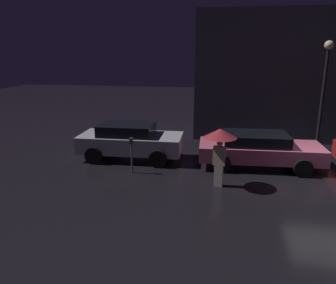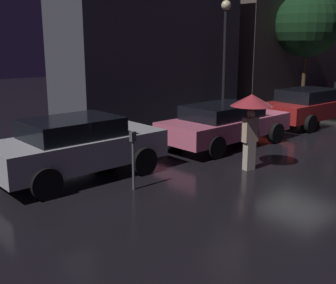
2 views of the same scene
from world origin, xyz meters
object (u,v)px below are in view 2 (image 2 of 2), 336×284
parked_car_silver (77,146)px  parked_car_pink (225,123)px  street_lamp_near (225,44)px  parking_meter (133,154)px  parked_car_red (309,106)px  pedestrian_with_umbrella (251,109)px

parked_car_silver → parked_car_pink: (5.19, -0.17, -0.07)m
parked_car_pink → street_lamp_near: size_ratio=0.98×
parked_car_silver → parked_car_pink: size_ratio=0.90×
parked_car_silver → street_lamp_near: 8.75m
parking_meter → street_lamp_near: size_ratio=0.28×
parked_car_silver → parked_car_red: size_ratio=0.97×
parked_car_red → street_lamp_near: (-2.24, 2.54, 2.40)m
pedestrian_with_umbrella → street_lamp_near: bearing=-122.1°
parked_car_silver → parking_meter: bearing=-73.8°
parked_car_red → pedestrian_with_umbrella: 7.04m
pedestrian_with_umbrella → parking_meter: bearing=-3.1°
parked_car_silver → street_lamp_near: size_ratio=0.88×
parked_car_pink → street_lamp_near: (2.86, 2.65, 2.44)m
pedestrian_with_umbrella → parking_meter: (-3.19, 0.74, -0.78)m
parked_car_red → pedestrian_with_umbrella: (-6.60, -2.29, 0.84)m
parked_car_silver → pedestrian_with_umbrella: bearing=-33.4°
parked_car_red → parking_meter: size_ratio=3.26×
parked_car_silver → street_lamp_near: (8.05, 2.48, 2.36)m
parked_car_red → pedestrian_with_umbrella: pedestrian_with_umbrella is taller
pedestrian_with_umbrella → street_lamp_near: street_lamp_near is taller
parked_car_red → parking_meter: (-9.79, -1.55, 0.06)m
parked_car_red → street_lamp_near: size_ratio=0.91×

